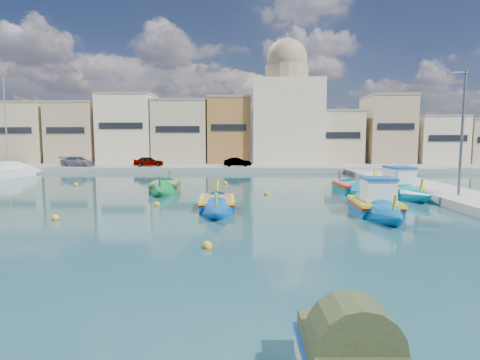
% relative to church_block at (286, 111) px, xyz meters
% --- Properties ---
extents(ground, '(160.00, 160.00, 0.00)m').
position_rel_church_block_xyz_m(ground, '(-10.00, -40.00, -8.41)').
color(ground, '#153C3F').
rests_on(ground, ground).
extents(north_quay, '(80.00, 8.00, 0.60)m').
position_rel_church_block_xyz_m(north_quay, '(-10.00, -8.00, -8.11)').
color(north_quay, gray).
rests_on(north_quay, ground).
extents(north_townhouses, '(83.20, 7.87, 10.19)m').
position_rel_church_block_xyz_m(north_townhouses, '(-3.32, -0.64, -3.41)').
color(north_townhouses, tan).
rests_on(north_townhouses, ground).
extents(church_block, '(10.00, 10.00, 19.10)m').
position_rel_church_block_xyz_m(church_block, '(0.00, 0.00, 0.00)').
color(church_block, beige).
rests_on(church_block, ground).
extents(quay_street_lamp, '(1.18, 0.16, 8.00)m').
position_rel_church_block_xyz_m(quay_street_lamp, '(7.44, -34.00, -4.07)').
color(quay_street_lamp, '#595B60').
rests_on(quay_street_lamp, ground).
extents(parked_cars, '(24.79, 2.38, 1.29)m').
position_rel_church_block_xyz_m(parked_cars, '(-20.17, -9.50, -7.18)').
color(parked_cars, '#4C1919').
rests_on(parked_cars, north_quay).
extents(luzzu_turquoise_cabin, '(2.92, 10.05, 3.18)m').
position_rel_church_block_xyz_m(luzzu_turquoise_cabin, '(5.00, -30.39, -8.02)').
color(luzzu_turquoise_cabin, '#0084A3').
rests_on(luzzu_turquoise_cabin, ground).
extents(luzzu_blue_cabin, '(2.44, 8.54, 2.99)m').
position_rel_church_block_xyz_m(luzzu_blue_cabin, '(1.25, -37.52, -8.04)').
color(luzzu_blue_cabin, '#0054A1').
rests_on(luzzu_blue_cabin, ground).
extents(luzzu_cyan_mid, '(2.46, 8.35, 2.44)m').
position_rel_church_block_xyz_m(luzzu_cyan_mid, '(2.19, -29.20, -8.15)').
color(luzzu_cyan_mid, '#00799E').
rests_on(luzzu_cyan_mid, ground).
extents(luzzu_green, '(2.75, 8.01, 2.47)m').
position_rel_church_block_xyz_m(luzzu_green, '(-11.87, -28.99, -8.14)').
color(luzzu_green, '#0B7334').
rests_on(luzzu_green, ground).
extents(luzzu_blue_south, '(2.48, 8.22, 2.34)m').
position_rel_church_block_xyz_m(luzzu_blue_south, '(-7.23, -36.45, -8.16)').
color(luzzu_blue_south, '#0045AB').
rests_on(luzzu_blue_south, ground).
extents(yacht_north, '(3.72, 8.63, 11.16)m').
position_rel_church_block_xyz_m(yacht_north, '(-30.69, -17.23, -7.97)').
color(yacht_north, white).
rests_on(yacht_north, ground).
extents(mooring_buoys, '(21.91, 20.62, 0.36)m').
position_rel_church_block_xyz_m(mooring_buoys, '(-9.11, -33.51, -8.33)').
color(mooring_buoys, gold).
rests_on(mooring_buoys, ground).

